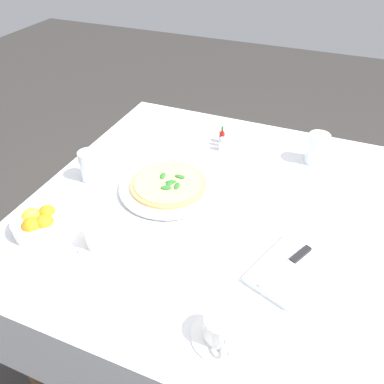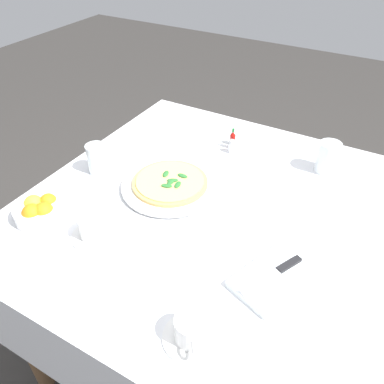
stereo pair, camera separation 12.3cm
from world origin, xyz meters
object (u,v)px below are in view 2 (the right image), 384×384
(pepper_shaker, at_px, (233,138))
(hot_sauce_bottle, at_px, (233,140))
(coffee_cup_far_right, at_px, (192,330))
(water_glass_right_edge, at_px, (97,160))
(salt_shaker, at_px, (232,147))
(pizza, at_px, (170,182))
(water_glass_near_right, at_px, (327,159))
(pizza_plate, at_px, (170,185))
(napkin_folded, at_px, (275,276))
(citrus_bowl, at_px, (40,210))
(dinner_knife, at_px, (274,273))
(coffee_cup_back_corner, at_px, (93,228))

(pepper_shaker, bearing_deg, hot_sauce_bottle, 19.65)
(coffee_cup_far_right, xyz_separation_m, water_glass_right_edge, (-0.40, -0.60, 0.02))
(hot_sauce_bottle, distance_m, salt_shaker, 0.03)
(pizza, distance_m, water_glass_near_right, 0.54)
(water_glass_near_right, bearing_deg, water_glass_right_edge, -60.24)
(pizza, relative_size, water_glass_near_right, 2.22)
(hot_sauce_bottle, bearing_deg, coffee_cup_far_right, 18.69)
(pizza_plate, height_order, napkin_folded, napkin_folded)
(pizza, relative_size, citrus_bowl, 1.64)
(pizza, distance_m, napkin_folded, 0.47)
(water_glass_near_right, relative_size, water_glass_right_edge, 1.07)
(coffee_cup_far_right, bearing_deg, citrus_bowl, -101.90)
(coffee_cup_far_right, height_order, water_glass_right_edge, water_glass_right_edge)
(coffee_cup_far_right, relative_size, dinner_knife, 0.71)
(pizza, bearing_deg, citrus_bowl, -39.62)
(pizza, relative_size, coffee_cup_far_right, 1.90)
(napkin_folded, bearing_deg, pepper_shaker, -126.23)
(coffee_cup_back_corner, height_order, pepper_shaker, coffee_cup_back_corner)
(pizza, distance_m, dinner_knife, 0.47)
(water_glass_near_right, bearing_deg, pizza, -49.94)
(coffee_cup_far_right, distance_m, napkin_folded, 0.27)
(pizza, height_order, salt_shaker, salt_shaker)
(pizza_plate, height_order, pizza, pizza)
(water_glass_near_right, xyz_separation_m, salt_shaker, (0.05, -0.33, -0.02))
(dinner_knife, bearing_deg, coffee_cup_far_right, 3.87)
(dinner_knife, bearing_deg, napkin_folded, 180.00)
(water_glass_right_edge, height_order, napkin_folded, water_glass_right_edge)
(dinner_knife, bearing_deg, water_glass_right_edge, -76.41)
(pizza_plate, xyz_separation_m, dinner_knife, (0.19, 0.43, 0.01))
(napkin_folded, distance_m, citrus_bowl, 0.70)
(dinner_knife, height_order, citrus_bowl, citrus_bowl)
(water_glass_right_edge, distance_m, dinner_knife, 0.71)
(pizza_plate, relative_size, salt_shaker, 5.65)
(napkin_folded, xyz_separation_m, citrus_bowl, (0.12, -0.69, 0.02))
(pizza, distance_m, pepper_shaker, 0.36)
(napkin_folded, distance_m, pepper_shaker, 0.66)
(coffee_cup_back_corner, relative_size, hot_sauce_bottle, 1.59)
(coffee_cup_back_corner, height_order, dinner_knife, coffee_cup_back_corner)
(dinner_knife, xyz_separation_m, citrus_bowl, (0.12, -0.69, 0.00))
(water_glass_near_right, distance_m, citrus_bowl, 0.94)
(napkin_folded, height_order, salt_shaker, salt_shaker)
(pizza_plate, relative_size, water_glass_near_right, 2.86)
(dinner_knife, height_order, hot_sauce_bottle, hot_sauce_bottle)
(water_glass_near_right, relative_size, citrus_bowl, 0.74)
(dinner_knife, distance_m, salt_shaker, 0.60)
(water_glass_near_right, xyz_separation_m, water_glass_right_edge, (0.39, -0.68, -0.00))
(pizza_plate, height_order, dinner_knife, dinner_knife)
(water_glass_right_edge, xyz_separation_m, hot_sauce_bottle, (-0.37, 0.34, -0.01))
(pizza_plate, height_order, water_glass_near_right, water_glass_near_right)
(water_glass_near_right, distance_m, napkin_folded, 0.54)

